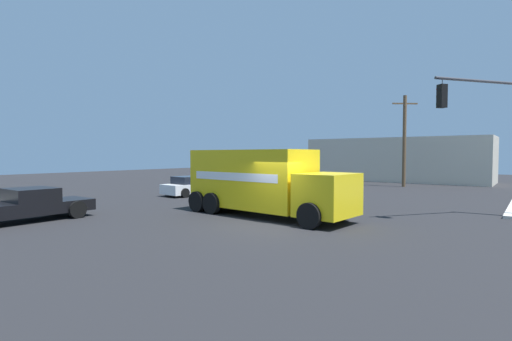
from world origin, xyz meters
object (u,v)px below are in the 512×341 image
(delivery_truck, at_px, (262,182))
(utility_pole, at_px, (404,140))
(sedan_white, at_px, (193,186))
(pickup_black, at_px, (26,204))
(traffic_light_primary, at_px, (496,124))

(delivery_truck, xyz_separation_m, utility_pole, (0.85, 19.70, 2.51))
(sedan_white, height_order, utility_pole, utility_pole)
(delivery_truck, height_order, pickup_black, delivery_truck)
(sedan_white, bearing_deg, pickup_black, -80.78)
(traffic_light_primary, relative_size, pickup_black, 1.16)
(delivery_truck, height_order, traffic_light_primary, traffic_light_primary)
(sedan_white, distance_m, utility_pole, 18.67)
(delivery_truck, distance_m, pickup_black, 10.08)
(pickup_black, bearing_deg, sedan_white, 99.22)
(traffic_light_primary, xyz_separation_m, pickup_black, (-15.65, -12.54, -3.41))
(delivery_truck, bearing_deg, pickup_black, -134.73)
(delivery_truck, relative_size, traffic_light_primary, 1.36)
(pickup_black, xyz_separation_m, utility_pole, (7.92, 26.84, 3.34))
(pickup_black, relative_size, utility_pole, 0.66)
(delivery_truck, height_order, utility_pole, utility_pole)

